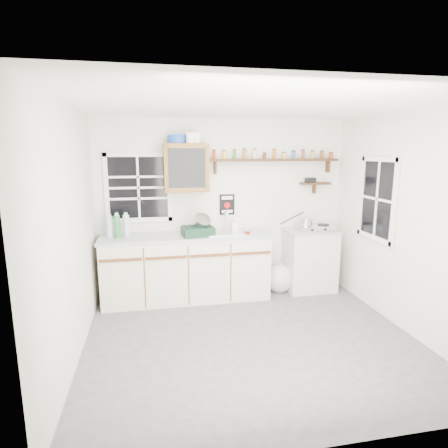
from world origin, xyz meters
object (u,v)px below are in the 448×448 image
Objects in this scene: main_cabinet at (186,267)px; right_cabinet at (309,259)px; upper_cabinet at (186,168)px; dish_rack at (199,228)px; hotplate at (314,227)px; spice_shelf at (274,159)px.

main_cabinet is 2.54× the size of right_cabinet.
upper_cabinet is 1.46× the size of dish_rack.
dish_rack is at bearing -175.17° from hotplate.
right_cabinet is 1.58m from spice_shelf.
dish_rack is (-1.66, -0.11, 0.56)m from right_cabinet.
hotplate reaches higher than right_cabinet.
upper_cabinet is (0.03, 0.14, 1.36)m from main_cabinet.
main_cabinet is 5.18× the size of dish_rack.
spice_shelf is (-0.52, 0.19, 1.48)m from right_cabinet.
spice_shelf is at bearing 160.29° from right_cabinet.
main_cabinet is 1.21× the size of spice_shelf.
spice_shelf reaches higher than right_cabinet.
upper_cabinet reaches higher than hotplate.
right_cabinet is 1.63× the size of hotplate.
spice_shelf is (1.28, 0.07, 0.11)m from upper_cabinet.
spice_shelf reaches higher than hotplate.
right_cabinet is at bearing -3.76° from upper_cabinet.
dish_rack is at bearing -58.79° from upper_cabinet.
hotplate is (0.05, -0.02, 0.49)m from right_cabinet.
dish_rack is at bearing -176.37° from right_cabinet.
hotplate reaches higher than main_cabinet.
upper_cabinet is 2.05m from hotplate.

